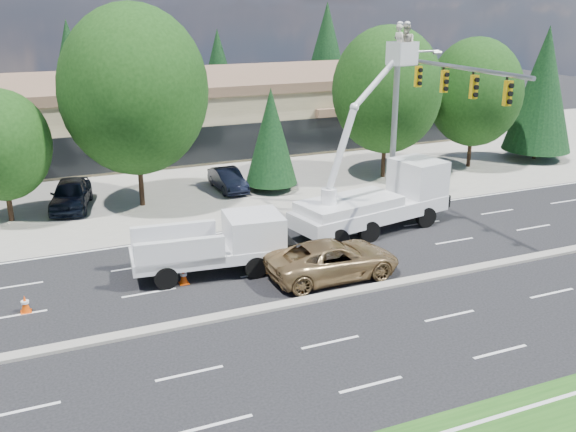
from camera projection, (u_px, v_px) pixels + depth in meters
name	position (u px, v px, depth m)	size (l,w,h in m)	color
ground	(294.00, 304.00, 25.01)	(140.00, 140.00, 0.00)	black
concrete_apron	(174.00, 178.00, 42.44)	(140.00, 22.00, 0.01)	gray
road_median	(294.00, 303.00, 24.99)	(120.00, 0.55, 0.12)	gray
strip_mall	(142.00, 112.00, 50.22)	(50.40, 15.40, 5.50)	tan
tree_front_c	(1.00, 145.00, 33.06)	(5.08, 5.08, 7.05)	#332114
tree_front_d	(134.00, 90.00, 34.86)	(8.08, 8.08, 11.22)	#332114
tree_front_e	(271.00, 136.00, 38.84)	(3.21, 3.21, 6.32)	#332114
tree_front_f	(387.00, 90.00, 41.04)	(7.06, 7.06, 9.80)	#332114
tree_front_g	(475.00, 92.00, 43.79)	(6.43, 6.43, 8.92)	#332114
tree_front_h	(543.00, 89.00, 46.03)	(4.85, 4.85, 9.57)	#332114
tree_back_b	(71.00, 69.00, 58.48)	(4.88, 4.88, 9.61)	#332114
tree_back_c	(218.00, 70.00, 63.84)	(4.32, 4.32, 8.52)	#332114
tree_back_d	(327.00, 52.00, 67.84)	(5.59, 5.59, 11.02)	#332114
signal_mast	(419.00, 106.00, 32.90)	(2.76, 10.16, 9.00)	gray
utility_pickup	(219.00, 250.00, 27.66)	(6.68, 3.07, 2.48)	white
bucket_truck	(381.00, 189.00, 32.58)	(8.96, 4.20, 10.28)	white
traffic_cone_a	(25.00, 304.00, 24.27)	(0.40, 0.40, 0.70)	#E64707
traffic_cone_b	(183.00, 276.00, 26.70)	(0.40, 0.40, 0.70)	#E64707
traffic_cone_c	(285.00, 263.00, 28.04)	(0.40, 0.40, 0.70)	#E64707
minivan	(333.00, 259.00, 27.21)	(2.65, 5.75, 1.60)	olive
parked_car_west	(71.00, 194.00, 36.17)	(1.98, 4.92, 1.68)	black
parked_car_east	(228.00, 180.00, 39.66)	(1.42, 4.08, 1.34)	black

